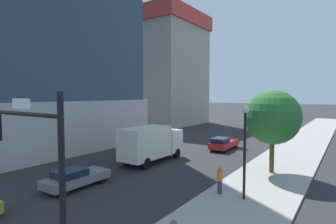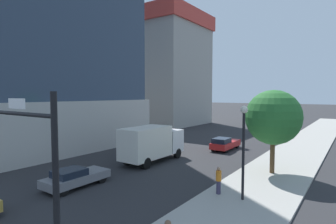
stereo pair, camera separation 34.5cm
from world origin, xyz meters
name	(u,v)px [view 1 (the left image)]	position (x,y,z in m)	size (l,w,h in m)	color
sidewalk	(268,179)	(8.75, 20.00, 0.07)	(5.38, 120.00, 0.15)	#9E9B93
construction_building	(165,63)	(-19.75, 47.67, 13.01)	(14.28, 16.53, 32.59)	#9E9B93
traffic_light_pole	(26,151)	(4.46, 4.51, 4.41)	(6.53, 0.48, 6.28)	black
street_lamp	(245,138)	(8.58, 15.13, 3.80)	(0.44, 0.44, 5.54)	black
street_tree	(273,117)	(8.56, 21.82, 4.55)	(4.30, 4.30, 6.56)	brown
car_gray	(75,178)	(-1.72, 11.05, 0.68)	(1.87, 4.56, 1.32)	slate
car_red	(223,143)	(1.63, 28.64, 0.74)	(1.84, 4.74, 1.48)	red
box_truck	(151,142)	(-1.72, 19.46, 1.88)	(2.49, 7.04, 3.37)	silver
pedestrian_orange_shirt	(220,180)	(7.02, 15.17, 1.01)	(0.34, 0.34, 1.68)	#38334C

